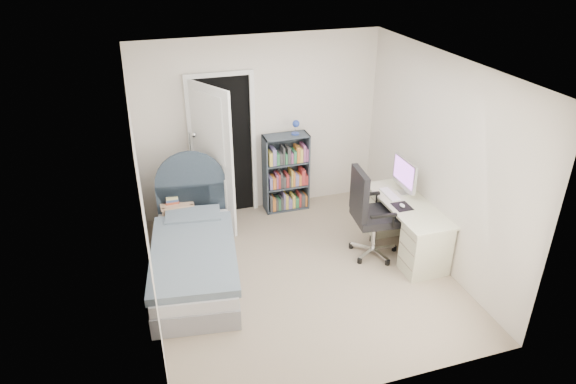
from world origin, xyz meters
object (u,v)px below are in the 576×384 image
object	(u,v)px
desk	(405,224)
office_chair	(369,210)
floor_lamp	(196,186)
bookcase	(287,175)
nightstand	(176,208)
bed	(194,255)

from	to	relation	value
desk	office_chair	size ratio (longest dim) A/B	1.18
floor_lamp	desk	bearing A→B (deg)	-31.99
floor_lamp	bookcase	world-z (taller)	bookcase
desk	nightstand	bearing A→B (deg)	155.69
nightstand	desk	size ratio (longest dim) A/B	0.44
floor_lamp	office_chair	xyz separation A→B (m)	(1.91, -1.47, 0.10)
office_chair	floor_lamp	bearing A→B (deg)	142.39
floor_lamp	bookcase	size ratio (longest dim) A/B	0.99
bookcase	office_chair	distance (m)	1.58
floor_lamp	office_chair	bearing A→B (deg)	-37.61
nightstand	bookcase	world-z (taller)	bookcase
bookcase	desk	xyz separation A→B (m)	(1.10, -1.50, -0.16)
nightstand	floor_lamp	size ratio (longest dim) A/B	0.46
bookcase	office_chair	xyz separation A→B (m)	(0.59, -1.46, 0.11)
nightstand	desk	xyz separation A→B (m)	(2.72, -1.23, -0.03)
office_chair	bookcase	bearing A→B (deg)	112.12
floor_lamp	nightstand	bearing A→B (deg)	-138.40
nightstand	floor_lamp	world-z (taller)	floor_lamp
bed	office_chair	world-z (taller)	bed
bookcase	bed	bearing A→B (deg)	-140.98
bed	floor_lamp	world-z (taller)	floor_lamp
bookcase	desk	size ratio (longest dim) A/B	0.98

